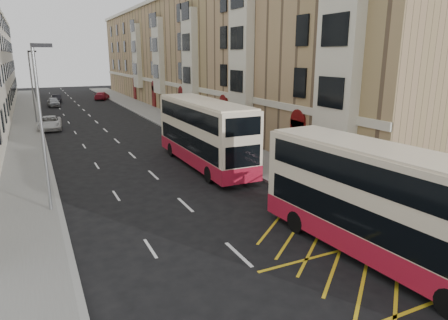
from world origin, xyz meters
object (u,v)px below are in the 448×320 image
street_lamp_far (32,83)px  double_decker_front (384,205)px  car_silver (54,102)px  car_red (102,96)px  pedestrian_far (398,204)px  white_van (49,123)px  street_lamp_near (42,120)px  double_decker_rear (204,133)px  pedestrian_near (426,228)px  car_dark (57,99)px

street_lamp_far → double_decker_front: street_lamp_far is taller
car_silver → car_red: car_silver is taller
street_lamp_far → pedestrian_far: bearing=-69.9°
white_van → car_silver: size_ratio=1.23×
white_van → double_decker_front: bearing=-70.1°
street_lamp_near → double_decker_rear: size_ratio=0.69×
street_lamp_far → double_decker_rear: 27.48m
pedestrian_near → car_red: bearing=-126.6°
street_lamp_near → pedestrian_far: size_ratio=4.40×
street_lamp_near → double_decker_rear: (10.24, 4.60, -2.28)m
car_silver → car_red: (8.34, 7.07, -0.01)m
street_lamp_far → pedestrian_far: size_ratio=4.40×
street_lamp_far → pedestrian_far: 41.39m
street_lamp_near → car_dark: street_lamp_near is taller
street_lamp_far → car_red: bearing=64.3°
double_decker_rear → car_red: bearing=89.3°
double_decker_front → car_silver: size_ratio=2.69×
street_lamp_near → double_decker_front: street_lamp_near is taller
car_silver → car_dark: 6.04m
pedestrian_far → car_red: 61.82m
street_lamp_far → double_decker_front: (11.01, -40.67, -2.42)m
double_decker_front → car_dark: bearing=92.2°
pedestrian_near → pedestrian_far: bearing=-155.1°
double_decker_front → car_dark: (-7.41, 62.61, -1.58)m
pedestrian_far → pedestrian_near: bearing=101.4°
double_decker_rear → car_dark: bearing=98.3°
car_silver → double_decker_rear: bearing=-82.0°
street_lamp_far → pedestrian_near: size_ratio=4.24×
pedestrian_near → car_red: pedestrian_near is taller
street_lamp_far → car_silver: 16.66m
street_lamp_far → double_decker_rear: (10.24, -25.40, -2.28)m
street_lamp_near → car_silver: size_ratio=1.94×
street_lamp_far → car_silver: size_ratio=1.94×
car_silver → car_dark: bearing=79.7°
pedestrian_near → double_decker_rear: bearing=-118.4°
white_van → pedestrian_near: bearing=-67.4°
white_van → double_decker_rear: bearing=-61.6°
double_decker_rear → car_silver: size_ratio=2.83×
street_lamp_far → pedestrian_far: street_lamp_far is taller
white_van → car_red: (9.94, 28.02, -0.01)m
street_lamp_near → car_silver: street_lamp_near is taller
white_van → pedestrian_far: bearing=-64.4°
pedestrian_far → street_lamp_far: bearing=-31.7°
street_lamp_near → double_decker_front: size_ratio=0.72×
double_decker_rear → white_van: 22.40m
double_decker_rear → car_red: (0.85, 48.42, -1.67)m
pedestrian_near → street_lamp_near: bearing=-78.9°
car_silver → car_red: 10.93m
pedestrian_near → car_red: (-1.89, 64.14, -0.40)m
double_decker_rear → white_van: bearing=114.3°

